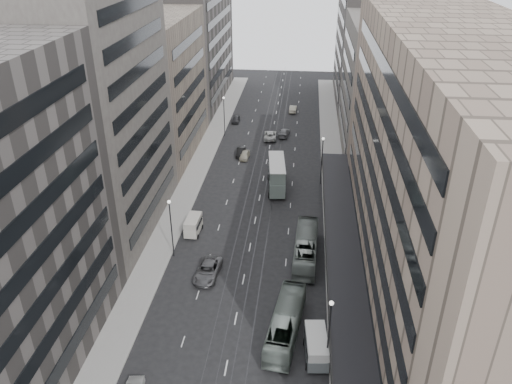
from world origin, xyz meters
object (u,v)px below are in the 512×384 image
at_px(double_decker, 277,174).
at_px(sedan_2, 208,270).
at_px(panel_van, 193,225).
at_px(vw_microbus, 316,346).
at_px(bus_far, 306,247).
at_px(bus_near, 286,323).

distance_m(double_decker, sedan_2, 25.19).
distance_m(panel_van, sedan_2, 10.15).
distance_m(double_decker, vw_microbus, 36.63).
xyz_separation_m(double_decker, vw_microbus, (6.25, -36.08, -1.15)).
bearing_deg(double_decker, vw_microbus, -85.84).
relative_size(bus_far, vw_microbus, 2.31).
height_order(double_decker, sedan_2, double_decker).
relative_size(bus_far, sedan_2, 2.03).
xyz_separation_m(double_decker, sedan_2, (-6.94, -24.14, -1.83)).
distance_m(bus_far, vw_microbus, 17.00).
bearing_deg(panel_van, bus_far, -13.66).
height_order(bus_near, double_decker, double_decker).
xyz_separation_m(bus_far, vw_microbus, (1.25, -16.95, -0.16)).
bearing_deg(vw_microbus, bus_far, 89.05).
height_order(double_decker, panel_van, double_decker).
bearing_deg(bus_far, double_decker, -73.11).
xyz_separation_m(bus_near, vw_microbus, (3.16, -2.86, -0.10)).
bearing_deg(bus_far, panel_van, -13.36).
relative_size(bus_far, panel_van, 2.90).
relative_size(bus_far, double_decker, 1.29).
bearing_deg(bus_far, sedan_2, 25.02).
bearing_deg(sedan_2, panel_van, 115.73).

